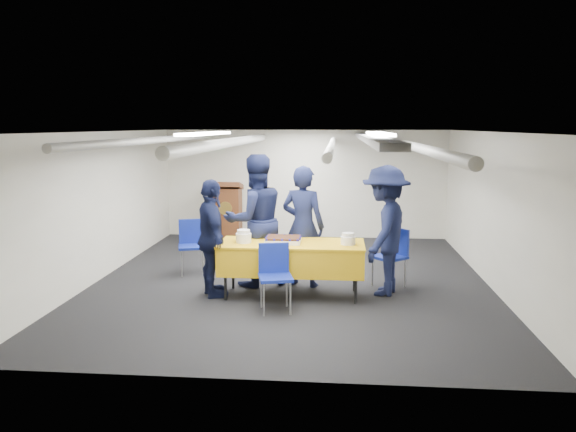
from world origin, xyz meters
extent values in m
plane|color=black|center=(0.00, 0.00, 0.00)|extent=(7.00, 7.00, 0.00)
cube|color=silver|center=(0.00, 3.49, 1.15)|extent=(6.00, 0.02, 2.30)
cube|color=silver|center=(-2.99, 0.00, 1.15)|extent=(0.02, 7.00, 2.30)
cube|color=silver|center=(2.99, 0.00, 1.15)|extent=(0.02, 7.00, 2.30)
cube|color=silver|center=(0.00, 0.00, 2.29)|extent=(6.00, 7.00, 0.02)
cylinder|color=silver|center=(-2.00, 0.00, 2.18)|extent=(0.10, 6.90, 0.10)
cylinder|color=silver|center=(-0.90, 0.00, 2.14)|extent=(0.14, 6.90, 0.14)
cylinder|color=silver|center=(0.60, 0.00, 2.10)|extent=(0.10, 6.90, 0.10)
cylinder|color=silver|center=(1.90, 0.00, 2.06)|extent=(0.14, 6.90, 0.14)
cube|color=gray|center=(1.20, 0.00, 2.20)|extent=(0.28, 6.90, 0.08)
cube|color=white|center=(-1.30, 0.00, 2.27)|extent=(0.25, 2.60, 0.04)
cube|color=white|center=(1.30, 0.00, 2.27)|extent=(0.25, 2.60, 0.04)
cube|color=#0C591E|center=(-1.90, 3.47, 1.95)|extent=(0.30, 0.04, 0.12)
cylinder|color=black|center=(-0.82, -1.09, 0.18)|extent=(0.04, 0.04, 0.36)
cylinder|color=black|center=(0.96, -1.09, 0.18)|extent=(0.04, 0.04, 0.36)
cylinder|color=black|center=(-0.82, -0.51, 0.18)|extent=(0.04, 0.04, 0.36)
cylinder|color=black|center=(0.96, -0.51, 0.18)|extent=(0.04, 0.04, 0.36)
cube|color=gold|center=(0.07, -0.80, 0.54)|extent=(2.01, 0.80, 0.39)
cube|color=gold|center=(0.07, -0.80, 0.76)|extent=(2.03, 0.82, 0.03)
cube|color=white|center=(-0.05, -0.81, 0.80)|extent=(0.49, 0.39, 0.06)
cube|color=black|center=(-0.05, -0.81, 0.84)|extent=(0.47, 0.37, 0.03)
sphere|color=#120F8D|center=(-0.26, -0.98, 0.84)|extent=(0.04, 0.04, 0.04)
sphere|color=#120F8D|center=(-0.26, -0.63, 0.84)|extent=(0.04, 0.04, 0.04)
sphere|color=#120F8D|center=(-0.15, -0.98, 0.84)|extent=(0.04, 0.04, 0.04)
sphere|color=#120F8D|center=(-0.15, -0.63, 0.84)|extent=(0.04, 0.04, 0.04)
sphere|color=#120F8D|center=(-0.05, -0.98, 0.84)|extent=(0.04, 0.04, 0.04)
sphere|color=#120F8D|center=(-0.05, -0.63, 0.84)|extent=(0.04, 0.04, 0.04)
sphere|color=#120F8D|center=(0.06, -0.98, 0.84)|extent=(0.04, 0.04, 0.04)
sphere|color=#120F8D|center=(0.06, -0.63, 0.84)|extent=(0.04, 0.04, 0.04)
sphere|color=#120F8D|center=(0.17, -0.98, 0.84)|extent=(0.04, 0.04, 0.04)
sphere|color=#120F8D|center=(0.17, -0.63, 0.84)|extent=(0.04, 0.04, 0.04)
sphere|color=#120F8D|center=(-0.28, -0.89, 0.84)|extent=(0.04, 0.04, 0.04)
sphere|color=#120F8D|center=(0.19, -0.89, 0.84)|extent=(0.04, 0.04, 0.04)
sphere|color=#120F8D|center=(-0.28, -0.81, 0.84)|extent=(0.04, 0.04, 0.04)
sphere|color=#120F8D|center=(0.19, -0.81, 0.84)|extent=(0.04, 0.04, 0.04)
sphere|color=#120F8D|center=(-0.28, -0.72, 0.84)|extent=(0.04, 0.04, 0.04)
sphere|color=#120F8D|center=(0.19, -0.72, 0.84)|extent=(0.04, 0.04, 0.04)
cylinder|color=white|center=(-0.60, -0.85, 0.84)|extent=(0.22, 0.22, 0.13)
cylinder|color=white|center=(-0.60, -0.85, 0.93)|extent=(0.18, 0.18, 0.05)
cylinder|color=white|center=(0.85, -0.85, 0.83)|extent=(0.20, 0.20, 0.11)
cylinder|color=white|center=(0.85, -0.85, 0.91)|extent=(0.17, 0.17, 0.05)
cube|color=brown|center=(-1.60, 3.05, 0.55)|extent=(0.55, 0.45, 1.10)
cube|color=brown|center=(-1.60, 3.02, 1.15)|extent=(0.62, 0.53, 0.21)
cylinder|color=gold|center=(-1.60, 2.81, 0.70)|extent=(0.28, 0.02, 0.28)
cylinder|color=gray|center=(-0.21, -1.70, 0.21)|extent=(0.02, 0.02, 0.43)
cylinder|color=gray|center=(0.12, -1.62, 0.21)|extent=(0.02, 0.02, 0.43)
cylinder|color=gray|center=(-0.29, -1.36, 0.21)|extent=(0.02, 0.02, 0.43)
cylinder|color=gray|center=(0.04, -1.29, 0.21)|extent=(0.02, 0.02, 0.43)
cube|color=navy|center=(-0.08, -1.49, 0.45)|extent=(0.50, 0.50, 0.04)
cube|color=navy|center=(-0.13, -1.31, 0.67)|extent=(0.40, 0.13, 0.40)
cylinder|color=gray|center=(1.24, -0.19, 0.21)|extent=(0.02, 0.02, 0.43)
cylinder|color=gray|center=(1.47, -0.44, 0.21)|extent=(0.02, 0.02, 0.43)
cylinder|color=gray|center=(1.50, 0.04, 0.21)|extent=(0.02, 0.02, 0.43)
cylinder|color=gray|center=(1.72, -0.22, 0.21)|extent=(0.02, 0.02, 0.43)
cube|color=navy|center=(1.48, -0.20, 0.45)|extent=(0.59, 0.59, 0.04)
cube|color=navy|center=(1.63, -0.08, 0.67)|extent=(0.29, 0.33, 0.40)
cylinder|color=gray|center=(-1.76, 0.05, 0.21)|extent=(0.02, 0.02, 0.43)
cylinder|color=gray|center=(-1.44, 0.15, 0.21)|extent=(0.02, 0.02, 0.43)
cylinder|color=gray|center=(-1.86, 0.38, 0.21)|extent=(0.02, 0.02, 0.43)
cylinder|color=gray|center=(-1.53, 0.47, 0.21)|extent=(0.02, 0.02, 0.43)
cube|color=navy|center=(-1.65, 0.26, 0.45)|extent=(0.52, 0.52, 0.04)
cube|color=navy|center=(-1.70, 0.45, 0.67)|extent=(0.40, 0.15, 0.40)
imported|color=black|center=(0.19, -0.24, 0.91)|extent=(0.76, 0.61, 1.81)
imported|color=black|center=(-0.52, -0.28, 0.99)|extent=(1.20, 1.11, 1.98)
imported|color=black|center=(-1.04, -0.91, 0.83)|extent=(0.77, 1.05, 1.66)
imported|color=black|center=(1.38, -0.57, 0.92)|extent=(1.03, 1.35, 1.85)
camera|label=1|loc=(0.70, -8.47, 2.39)|focal=35.00mm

